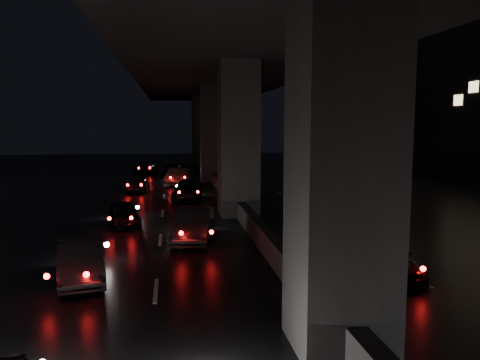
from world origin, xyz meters
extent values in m
plane|color=black|center=(0.00, 0.00, 0.00)|extent=(120.00, 120.00, 0.00)
cube|color=#323234|center=(0.00, -10.00, 4.00)|extent=(2.00, 2.00, 8.00)
cube|color=#323234|center=(0.00, 5.00, 4.00)|extent=(2.00, 2.00, 8.00)
cube|color=#323234|center=(0.00, 20.00, 4.00)|extent=(2.00, 2.00, 8.00)
cube|color=#323234|center=(0.00, 35.00, 4.00)|extent=(2.00, 2.00, 8.00)
cube|color=black|center=(0.00, 5.00, 8.75)|extent=(12.00, 80.00, 1.50)
cube|color=#323234|center=(-5.80, 5.00, 10.00)|extent=(0.40, 80.00, 1.00)
cube|color=#323234|center=(5.80, 5.00, 10.00)|extent=(0.40, 80.00, 1.00)
cube|color=#323234|center=(0.00, 5.00, 0.42)|extent=(0.45, 70.00, 0.85)
cylinder|color=black|center=(11.00, 12.00, 1.40)|extent=(0.44, 0.44, 2.80)
sphere|color=black|center=(11.00, 12.00, 4.22)|extent=(3.80, 3.80, 3.80)
cylinder|color=black|center=(11.00, 28.00, 1.40)|extent=(0.44, 0.44, 2.80)
sphere|color=black|center=(11.00, 28.00, 4.22)|extent=(3.80, 3.80, 3.80)
cylinder|color=#2D2D33|center=(11.50, 18.00, 4.50)|extent=(0.18, 0.18, 9.00)
cube|color=#2D2D33|center=(10.40, 18.00, 8.90)|extent=(2.40, 0.10, 0.10)
sphere|color=orange|center=(9.30, 18.00, 8.70)|extent=(0.44, 0.44, 0.44)
imported|color=black|center=(3.14, -5.51, 0.54)|extent=(1.56, 3.73, 1.08)
imported|color=black|center=(-6.33, -4.69, 0.61)|extent=(2.05, 3.90, 1.22)
imported|color=black|center=(-2.62, -0.29, 0.67)|extent=(2.10, 4.24, 1.34)
imported|color=black|center=(-5.75, 3.19, 0.56)|extent=(1.99, 3.50, 1.12)
imported|color=black|center=(-6.00, 14.92, 0.55)|extent=(1.71, 3.85, 1.10)
imported|color=black|center=(-2.50, 10.35, 0.66)|extent=(2.35, 4.11, 1.32)
imported|color=#534C48|center=(-3.02, 18.38, 0.64)|extent=(2.14, 4.11, 1.29)
imported|color=black|center=(-3.11, 23.71, 0.66)|extent=(2.61, 4.94, 1.32)
imported|color=black|center=(-5.98, 27.14, 0.61)|extent=(2.36, 4.56, 1.23)
camera|label=1|loc=(-3.51, -19.21, 4.74)|focal=35.00mm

